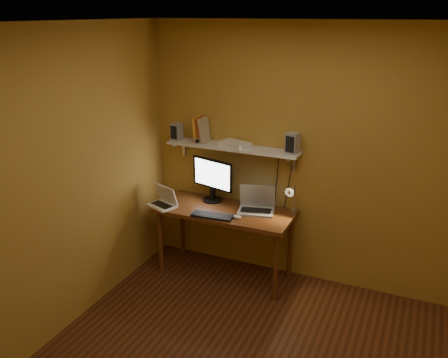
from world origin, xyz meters
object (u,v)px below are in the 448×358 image
at_px(speaker_right, 293,143).
at_px(shelf_camera, 198,141).
at_px(desk, 225,217).
at_px(keyboard, 212,216).
at_px(laptop, 257,204).
at_px(mouse, 237,217).
at_px(wall_shelf, 233,148).
at_px(speaker_left, 177,132).
at_px(router, 235,144).
at_px(desk_lamp, 292,196).
at_px(netbook, 164,201).
at_px(monitor, 212,178).

distance_m(speaker_right, shelf_camera, 0.99).
bearing_deg(desk, keyboard, -101.03).
relative_size(laptop, mouse, 4.48).
bearing_deg(shelf_camera, wall_shelf, 10.00).
height_order(speaker_left, router, speaker_left).
distance_m(speaker_left, speaker_right, 1.27).
distance_m(laptop, shelf_camera, 0.89).
bearing_deg(router, desk, -97.94).
xyz_separation_m(keyboard, mouse, (0.24, 0.06, 0.01)).
height_order(desk, keyboard, keyboard).
relative_size(wall_shelf, speaker_right, 7.00).
relative_size(desk, keyboard, 3.39).
bearing_deg(desk_lamp, desk, -169.19).
distance_m(keyboard, speaker_right, 1.06).
height_order(wall_shelf, speaker_left, speaker_left).
distance_m(speaker_left, router, 0.67).
height_order(desk_lamp, shelf_camera, shelf_camera).
relative_size(netbook, keyboard, 0.83).
bearing_deg(speaker_right, router, -167.29).
bearing_deg(keyboard, monitor, 109.75).
distance_m(desk, laptop, 0.36).
relative_size(laptop, netbook, 1.17).
xyz_separation_m(speaker_left, shelf_camera, (0.28, -0.05, -0.06)).
distance_m(laptop, mouse, 0.28).
xyz_separation_m(monitor, speaker_left, (-0.42, 0.01, 0.46)).
relative_size(keyboard, speaker_right, 2.06).
height_order(keyboard, speaker_left, speaker_left).
height_order(desk_lamp, speaker_right, speaker_right).
height_order(laptop, mouse, laptop).
bearing_deg(mouse, keyboard, -152.58).
bearing_deg(monitor, shelf_camera, -148.28).
bearing_deg(netbook, speaker_left, 113.74).
xyz_separation_m(mouse, router, (-0.17, 0.34, 0.63)).
bearing_deg(speaker_right, wall_shelf, -168.31).
xyz_separation_m(mouse, shelf_camera, (-0.56, 0.28, 0.64)).
xyz_separation_m(monitor, netbook, (-0.40, -0.34, -0.20)).
height_order(monitor, speaker_left, speaker_left).
height_order(desk, desk_lamp, desk_lamp).
xyz_separation_m(desk, mouse, (0.20, -0.15, 0.10)).
xyz_separation_m(netbook, speaker_left, (-0.02, 0.35, 0.66)).
distance_m(wall_shelf, netbook, 0.90).
bearing_deg(speaker_right, keyboard, -136.71).
height_order(desk, netbook, netbook).
relative_size(wall_shelf, shelf_camera, 12.60).
distance_m(keyboard, speaker_left, 1.00).
xyz_separation_m(laptop, netbook, (-0.93, -0.27, -0.01)).
bearing_deg(keyboard, router, 75.25).
distance_m(laptop, desk_lamp, 0.38).
xyz_separation_m(monitor, shelf_camera, (-0.14, -0.04, 0.40)).
bearing_deg(monitor, router, 17.46).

